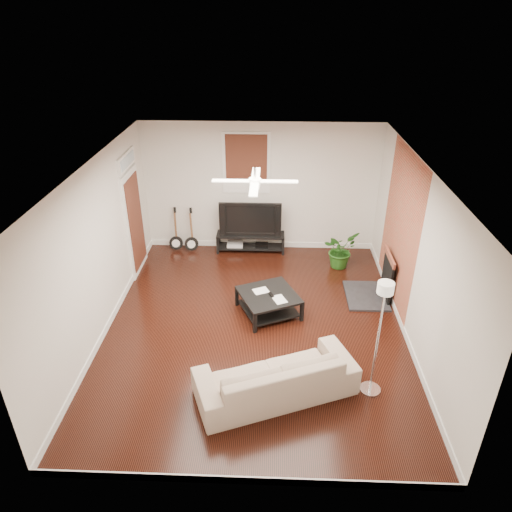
{
  "coord_description": "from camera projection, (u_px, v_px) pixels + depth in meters",
  "views": [
    {
      "loc": [
        0.27,
        -6.48,
        4.86
      ],
      "look_at": [
        0.0,
        0.4,
        1.15
      ],
      "focal_mm": 32.86,
      "sensor_mm": 36.0,
      "label": 1
    }
  ],
  "objects": [
    {
      "name": "guitar_left",
      "position": [
        175.0,
        230.0,
        10.27
      ],
      "size": [
        0.33,
        0.26,
        0.98
      ],
      "primitive_type": null,
      "rotation": [
        0.0,
        0.0,
        0.17
      ],
      "color": "black",
      "rests_on": "floor"
    },
    {
      "name": "guitar_right",
      "position": [
        191.0,
        231.0,
        10.23
      ],
      "size": [
        0.35,
        0.29,
        0.98
      ],
      "primitive_type": null,
      "rotation": [
        0.0,
        0.0,
        0.27
      ],
      "color": "black",
      "rests_on": "floor"
    },
    {
      "name": "sofa",
      "position": [
        276.0,
        375.0,
        6.49
      ],
      "size": [
        2.38,
        1.62,
        0.65
      ],
      "primitive_type": "imported",
      "rotation": [
        0.0,
        0.0,
        3.52
      ],
      "color": "tan",
      "rests_on": "floor"
    },
    {
      "name": "coffee_table",
      "position": [
        268.0,
        303.0,
        8.28
      ],
      "size": [
        1.23,
        1.23,
        0.39
      ],
      "primitive_type": "cube",
      "rotation": [
        0.0,
        0.0,
        0.42
      ],
      "color": "black",
      "rests_on": "floor"
    },
    {
      "name": "room",
      "position": [
        255.0,
        254.0,
        7.35
      ],
      "size": [
        5.01,
        6.01,
        2.81
      ],
      "color": "black",
      "rests_on": "ground"
    },
    {
      "name": "floor_lamp",
      "position": [
        378.0,
        340.0,
        6.26
      ],
      "size": [
        0.39,
        0.39,
        1.81
      ],
      "primitive_type": null,
      "rotation": [
        0.0,
        0.0,
        0.37
      ],
      "color": "white",
      "rests_on": "floor"
    },
    {
      "name": "potted_plant",
      "position": [
        340.0,
        250.0,
        9.68
      ],
      "size": [
        0.9,
        0.91,
        0.76
      ],
      "primitive_type": "imported",
      "rotation": [
        0.0,
        0.0,
        0.86
      ],
      "color": "#235919",
      "rests_on": "floor"
    },
    {
      "name": "door_left",
      "position": [
        134.0,
        213.0,
        9.18
      ],
      "size": [
        0.08,
        1.0,
        2.5
      ],
      "primitive_type": "cube",
      "color": "white",
      "rests_on": "wall_left"
    },
    {
      "name": "ceiling_fan",
      "position": [
        255.0,
        181.0,
        6.78
      ],
      "size": [
        1.24,
        1.24,
        0.32
      ],
      "primitive_type": null,
      "color": "white",
      "rests_on": "ceiling"
    },
    {
      "name": "brick_accent",
      "position": [
        400.0,
        230.0,
        8.14
      ],
      "size": [
        0.02,
        2.2,
        2.8
      ],
      "primitive_type": "cube",
      "color": "#B15139",
      "rests_on": "floor"
    },
    {
      "name": "window_back",
      "position": [
        246.0,
        163.0,
        9.71
      ],
      "size": [
        1.0,
        0.06,
        1.3
      ],
      "primitive_type": "cube",
      "color": "#3F1C11",
      "rests_on": "wall_back"
    },
    {
      "name": "tv_stand",
      "position": [
        251.0,
        242.0,
        10.37
      ],
      "size": [
        1.49,
        0.4,
        0.42
      ],
      "primitive_type": "cube",
      "color": "black",
      "rests_on": "floor"
    },
    {
      "name": "tv",
      "position": [
        251.0,
        217.0,
        10.1
      ],
      "size": [
        1.33,
        0.17,
        0.77
      ],
      "primitive_type": "imported",
      "color": "black",
      "rests_on": "tv_stand"
    },
    {
      "name": "fireplace",
      "position": [
        377.0,
        276.0,
        8.6
      ],
      "size": [
        0.8,
        1.1,
        0.92
      ],
      "primitive_type": "cube",
      "color": "black",
      "rests_on": "floor"
    }
  ]
}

